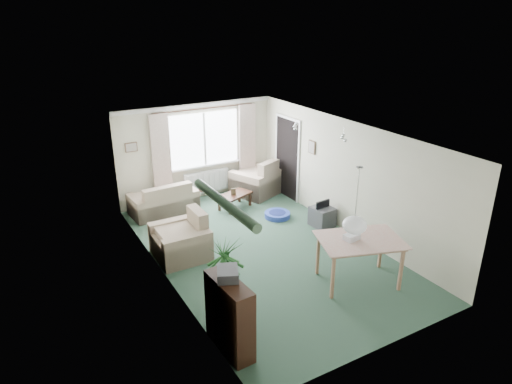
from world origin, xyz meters
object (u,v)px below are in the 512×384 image
armchair_corner (256,176)px  pet_bed (277,215)px  coffee_table (235,201)px  dining_table (358,261)px  houseplant (226,280)px  sofa (163,198)px  armchair_left (180,235)px  tv_cube (322,217)px  bookshelf (230,316)px

armchair_corner → pet_bed: size_ratio=1.80×
coffee_table → dining_table: dining_table is taller
armchair_corner → coffee_table: armchair_corner is taller
dining_table → pet_bed: size_ratio=2.22×
coffee_table → houseplant: 4.28m
sofa → coffee_table: sofa is taller
armchair_left → tv_cube: bearing=85.4°
tv_cube → pet_bed: (-0.62, 0.86, -0.16)m
bookshelf → tv_cube: bookshelf is taller
armchair_left → bookshelf: bearing=-6.8°
sofa → bookshelf: bearing=77.6°
armchair_corner → houseplant: bearing=32.5°
armchair_left → pet_bed: (2.58, 0.60, -0.39)m
sofa → armchair_left: 2.18m
dining_table → bookshelf: bearing=-171.1°
armchair_corner → dining_table: bearing=60.5°
armchair_left → tv_cube: size_ratio=2.12×
sofa → coffee_table: size_ratio=1.87×
pet_bed → dining_table: bearing=-94.3°
bookshelf → houseplant: (0.26, 0.63, 0.13)m
houseplant → dining_table: size_ratio=1.04×
sofa → dining_table: 4.93m
armchair_corner → houseplant: houseplant is taller
dining_table → tv_cube: size_ratio=2.74×
bookshelf → armchair_left: bearing=79.5°
armchair_left → dining_table: 3.35m
coffee_table → dining_table: bearing=-84.4°
coffee_table → tv_cube: size_ratio=1.71×
armchair_corner → sofa: bearing=-23.4°
sofa → tv_cube: bearing=135.4°
houseplant → tv_cube: bearing=30.0°
armchair_left → bookshelf: 2.82m
armchair_corner → pet_bed: armchair_corner is taller
armchair_left → houseplant: bearing=-2.0°
sofa → tv_cube: 3.70m
armchair_corner → coffee_table: size_ratio=1.30×
bookshelf → pet_bed: (2.92, 3.39, -0.49)m
bookshelf → houseplant: 0.70m
bookshelf → dining_table: (2.70, 0.42, -0.14)m
sofa → houseplant: size_ratio=1.12×
armchair_corner → coffee_table: bearing=9.2°
armchair_corner → houseplant: (-2.96, -4.28, 0.20)m
sofa → dining_table: size_ratio=1.16×
pet_bed → coffee_table: bearing=122.2°
sofa → armchair_left: armchair_left is taller
tv_cube → bookshelf: bearing=-149.3°
bookshelf → coffee_table: bearing=58.4°
sofa → coffee_table: (1.57, -0.59, -0.20)m
coffee_table → pet_bed: 1.14m
sofa → dining_table: (1.96, -4.52, 0.03)m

